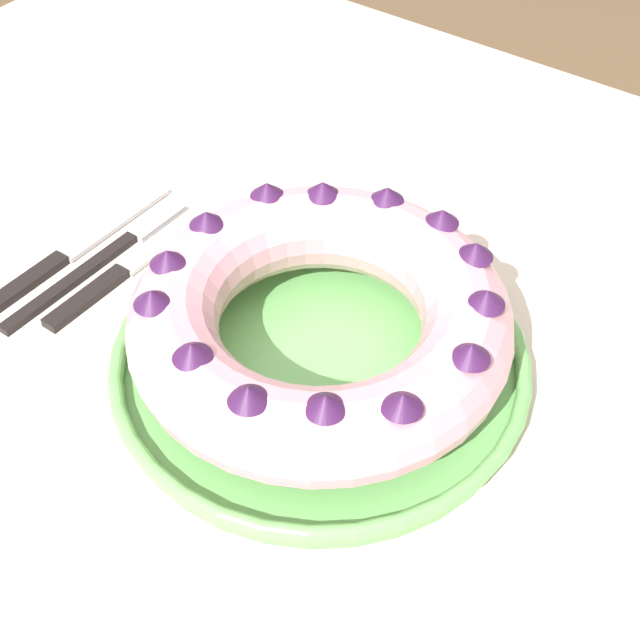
{
  "coord_description": "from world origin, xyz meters",
  "views": [
    {
      "loc": [
        0.26,
        -0.36,
        1.3
      ],
      "look_at": [
        -0.02,
        0.02,
        0.83
      ],
      "focal_mm": 50.0,
      "sensor_mm": 36.0,
      "label": 1
    }
  ],
  "objects": [
    {
      "name": "dining_table",
      "position": [
        0.0,
        0.0,
        0.69
      ],
      "size": [
        1.45,
        1.13,
        0.77
      ],
      "color": "beige",
      "rests_on": "ground_plane"
    },
    {
      "name": "serving_dish",
      "position": [
        -0.02,
        0.02,
        0.78
      ],
      "size": [
        0.33,
        0.33,
        0.03
      ],
      "color": "#6BB760",
      "rests_on": "dining_table"
    },
    {
      "name": "bundt_cake",
      "position": [
        -0.02,
        0.02,
        0.83
      ],
      "size": [
        0.29,
        0.29,
        0.08
      ],
      "color": "#E09EAD",
      "rests_on": "serving_dish"
    },
    {
      "name": "fork",
      "position": [
        -0.25,
        0.02,
        0.78
      ],
      "size": [
        0.02,
        0.21,
        0.01
      ],
      "rotation": [
        0.0,
        0.0,
        -0.05
      ],
      "color": "black",
      "rests_on": "dining_table"
    },
    {
      "name": "serving_knife",
      "position": [
        -0.28,
        -0.01,
        0.78
      ],
      "size": [
        0.02,
        0.23,
        0.01
      ],
      "rotation": [
        0.0,
        0.0,
        0.1
      ],
      "color": "black",
      "rests_on": "dining_table"
    },
    {
      "name": "cake_knife",
      "position": [
        -0.23,
        0.01,
        0.78
      ],
      "size": [
        0.02,
        0.19,
        0.01
      ],
      "rotation": [
        0.0,
        0.0,
        -0.05
      ],
      "color": "black",
      "rests_on": "dining_table"
    }
  ]
}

